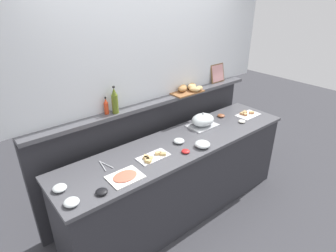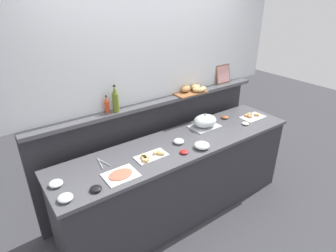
{
  "view_description": "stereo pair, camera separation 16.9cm",
  "coord_description": "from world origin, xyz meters",
  "px_view_note": "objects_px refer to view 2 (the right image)",
  "views": [
    {
      "loc": [
        -1.73,
        -1.89,
        2.36
      ],
      "look_at": [
        -0.09,
        0.1,
        1.1
      ],
      "focal_mm": 30.08,
      "sensor_mm": 36.0,
      "label": 1
    },
    {
      "loc": [
        -1.6,
        -2.0,
        2.36
      ],
      "look_at": [
        -0.09,
        0.1,
        1.1
      ],
      "focal_mm": 30.08,
      "sensor_mm": 36.0,
      "label": 2
    }
  ],
  "objects_px": {
    "serving_cloche": "(205,121)",
    "glass_bowl_small": "(56,184)",
    "glass_bowl_large": "(65,198)",
    "hot_sauce_bottle": "(107,105)",
    "serving_tongs": "(102,163)",
    "bread_basket": "(192,89)",
    "condiment_bowl_red": "(245,123)",
    "glass_bowl_medium": "(202,146)",
    "sandwich_platter_rear": "(151,156)",
    "condiment_bowl_dark": "(225,117)",
    "sandwich_platter_side": "(252,117)",
    "olive_oil_bottle": "(115,100)",
    "glass_bowl_extra": "(179,141)",
    "condiment_bowl_cream": "(96,189)",
    "condiment_bowl_teal": "(184,152)",
    "cold_cuts_platter": "(121,175)",
    "framed_picture": "(223,74)"
  },
  "relations": [
    {
      "from": "sandwich_platter_rear",
      "to": "hot_sauce_bottle",
      "type": "relative_size",
      "value": 1.78
    },
    {
      "from": "condiment_bowl_red",
      "to": "hot_sauce_bottle",
      "type": "relative_size",
      "value": 0.48
    },
    {
      "from": "glass_bowl_medium",
      "to": "hot_sauce_bottle",
      "type": "bearing_deg",
      "value": 135.94
    },
    {
      "from": "hot_sauce_bottle",
      "to": "serving_cloche",
      "type": "bearing_deg",
      "value": -17.47
    },
    {
      "from": "sandwich_platter_side",
      "to": "glass_bowl_extra",
      "type": "bearing_deg",
      "value": 179.09
    },
    {
      "from": "sandwich_platter_rear",
      "to": "bread_basket",
      "type": "relative_size",
      "value": 0.78
    },
    {
      "from": "glass_bowl_medium",
      "to": "sandwich_platter_rear",
      "type": "bearing_deg",
      "value": 163.54
    },
    {
      "from": "condiment_bowl_red",
      "to": "olive_oil_bottle",
      "type": "distance_m",
      "value": 1.54
    },
    {
      "from": "glass_bowl_large",
      "to": "glass_bowl_medium",
      "type": "height_order",
      "value": "glass_bowl_medium"
    },
    {
      "from": "sandwich_platter_side",
      "to": "glass_bowl_small",
      "type": "relative_size",
      "value": 2.69
    },
    {
      "from": "glass_bowl_extra",
      "to": "condiment_bowl_cream",
      "type": "distance_m",
      "value": 1.02
    },
    {
      "from": "glass_bowl_extra",
      "to": "condiment_bowl_cream",
      "type": "bearing_deg",
      "value": -167.55
    },
    {
      "from": "glass_bowl_small",
      "to": "condiment_bowl_red",
      "type": "height_order",
      "value": "glass_bowl_small"
    },
    {
      "from": "glass_bowl_extra",
      "to": "condiment_bowl_teal",
      "type": "xyz_separation_m",
      "value": [
        -0.08,
        -0.19,
        -0.01
      ]
    },
    {
      "from": "sandwich_platter_rear",
      "to": "bread_basket",
      "type": "xyz_separation_m",
      "value": [
        0.9,
        0.49,
        0.36
      ]
    },
    {
      "from": "condiment_bowl_teal",
      "to": "bread_basket",
      "type": "xyz_separation_m",
      "value": [
        0.6,
        0.62,
        0.35
      ]
    },
    {
      "from": "glass_bowl_large",
      "to": "condiment_bowl_red",
      "type": "relative_size",
      "value": 1.4
    },
    {
      "from": "glass_bowl_large",
      "to": "serving_tongs",
      "type": "height_order",
      "value": "glass_bowl_large"
    },
    {
      "from": "condiment_bowl_cream",
      "to": "serving_cloche",
      "type": "bearing_deg",
      "value": 13.16
    },
    {
      "from": "condiment_bowl_dark",
      "to": "bread_basket",
      "type": "height_order",
      "value": "bread_basket"
    },
    {
      "from": "condiment_bowl_dark",
      "to": "glass_bowl_large",
      "type": "bearing_deg",
      "value": -170.22
    },
    {
      "from": "olive_oil_bottle",
      "to": "glass_bowl_small",
      "type": "bearing_deg",
      "value": -152.88
    },
    {
      "from": "sandwich_platter_side",
      "to": "hot_sauce_bottle",
      "type": "xyz_separation_m",
      "value": [
        -1.7,
        0.47,
        0.4
      ]
    },
    {
      "from": "glass_bowl_large",
      "to": "condiment_bowl_teal",
      "type": "xyz_separation_m",
      "value": [
        1.15,
        0.01,
        -0.01
      ]
    },
    {
      "from": "glass_bowl_medium",
      "to": "condiment_bowl_teal",
      "type": "height_order",
      "value": "glass_bowl_medium"
    },
    {
      "from": "glass_bowl_large",
      "to": "framed_picture",
      "type": "distance_m",
      "value": 2.44
    },
    {
      "from": "sandwich_platter_rear",
      "to": "condiment_bowl_dark",
      "type": "distance_m",
      "value": 1.25
    },
    {
      "from": "sandwich_platter_side",
      "to": "glass_bowl_extra",
      "type": "xyz_separation_m",
      "value": [
        -1.14,
        0.02,
        0.01
      ]
    },
    {
      "from": "glass_bowl_large",
      "to": "serving_tongs",
      "type": "distance_m",
      "value": 0.53
    },
    {
      "from": "glass_bowl_small",
      "to": "hot_sauce_bottle",
      "type": "bearing_deg",
      "value": 31.99
    },
    {
      "from": "condiment_bowl_dark",
      "to": "glass_bowl_small",
      "type": "bearing_deg",
      "value": -176.23
    },
    {
      "from": "sandwich_platter_side",
      "to": "cold_cuts_platter",
      "type": "distance_m",
      "value": 1.89
    },
    {
      "from": "serving_cloche",
      "to": "glass_bowl_small",
      "type": "height_order",
      "value": "serving_cloche"
    },
    {
      "from": "bread_basket",
      "to": "olive_oil_bottle",
      "type": "bearing_deg",
      "value": -178.92
    },
    {
      "from": "sandwich_platter_rear",
      "to": "glass_bowl_small",
      "type": "xyz_separation_m",
      "value": [
        -0.85,
        0.09,
        0.01
      ]
    },
    {
      "from": "glass_bowl_small",
      "to": "condiment_bowl_dark",
      "type": "distance_m",
      "value": 2.08
    },
    {
      "from": "serving_tongs",
      "to": "glass_bowl_small",
      "type": "bearing_deg",
      "value": -168.58
    },
    {
      "from": "hot_sauce_bottle",
      "to": "bread_basket",
      "type": "height_order",
      "value": "hot_sauce_bottle"
    },
    {
      "from": "cold_cuts_platter",
      "to": "hot_sauce_bottle",
      "type": "relative_size",
      "value": 1.62
    },
    {
      "from": "glass_bowl_extra",
      "to": "bread_basket",
      "type": "bearing_deg",
      "value": 39.75
    },
    {
      "from": "sandwich_platter_side",
      "to": "bread_basket",
      "type": "bearing_deg",
      "value": 144.09
    },
    {
      "from": "sandwich_platter_rear",
      "to": "glass_bowl_extra",
      "type": "distance_m",
      "value": 0.39
    },
    {
      "from": "sandwich_platter_side",
      "to": "cold_cuts_platter",
      "type": "bearing_deg",
      "value": -175.7
    },
    {
      "from": "glass_bowl_small",
      "to": "hot_sauce_bottle",
      "type": "relative_size",
      "value": 0.64
    },
    {
      "from": "condiment_bowl_dark",
      "to": "serving_tongs",
      "type": "bearing_deg",
      "value": -178.29
    },
    {
      "from": "olive_oil_bottle",
      "to": "sandwich_platter_side",
      "type": "bearing_deg",
      "value": -14.92
    },
    {
      "from": "bread_basket",
      "to": "condiment_bowl_red",
      "type": "bearing_deg",
      "value": -54.04
    },
    {
      "from": "condiment_bowl_cream",
      "to": "glass_bowl_small",
      "type": "bearing_deg",
      "value": 134.36
    },
    {
      "from": "glass_bowl_large",
      "to": "hot_sauce_bottle",
      "type": "xyz_separation_m",
      "value": [
        0.67,
        0.64,
        0.39
      ]
    },
    {
      "from": "glass_bowl_medium",
      "to": "condiment_bowl_teal",
      "type": "distance_m",
      "value": 0.21
    }
  ]
}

